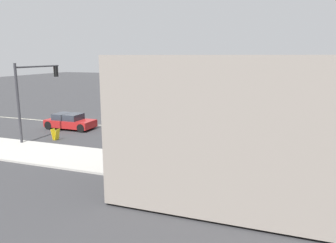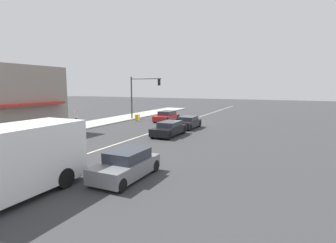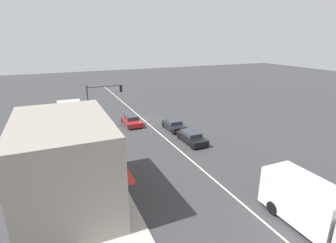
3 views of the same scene
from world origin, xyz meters
name	(u,v)px [view 1 (image 1 of 3)]	position (x,y,z in m)	size (l,w,h in m)	color
ground_plane	(278,140)	(0.00, 18.00, 0.00)	(160.00, 160.00, 0.00)	#38383A
sidewalk_right	(283,183)	(9.00, 18.50, 0.06)	(4.00, 73.00, 0.12)	#B2AFA8
lane_marking_center	(76,123)	(0.00, 0.00, 0.00)	(0.16, 60.00, 0.01)	beige
building_corner_store	(231,126)	(11.08, 16.19, 3.19)	(6.67, 9.46, 6.13)	gray
traffic_signal_main	(32,88)	(6.12, 0.74, 3.90)	(4.59, 0.34, 5.60)	#333338
pedestrian	(115,147)	(9.21, 9.28, 1.05)	(0.34, 0.34, 1.77)	#282D42
warning_aframe_sign	(56,134)	(5.75, 2.27, 0.43)	(0.45, 0.53, 0.84)	yellow
sedan_dark	(134,116)	(-2.20, 4.92, 0.62)	(1.86, 3.82, 1.26)	black
suv_black	(182,119)	(-2.20, 9.63, 0.63)	(1.81, 4.26, 1.28)	black
hatchback_red	(70,122)	(2.20, 0.94, 0.64)	(1.87, 4.21, 1.33)	#AD1E1E
suv_grey	(312,121)	(-5.00, 20.54, 0.65)	(1.80, 3.81, 1.36)	slate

